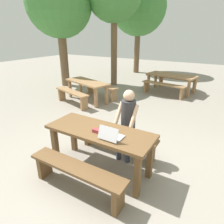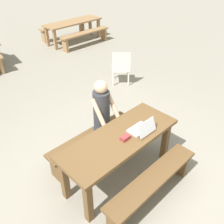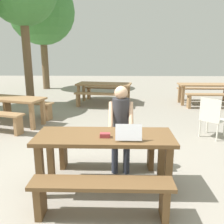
{
  "view_description": "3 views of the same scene",
  "coord_description": "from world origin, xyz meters",
  "views": [
    {
      "loc": [
        1.66,
        -2.38,
        2.26
      ],
      "look_at": [
        0.09,
        0.25,
        1.03
      ],
      "focal_mm": 31.62,
      "sensor_mm": 36.0,
      "label": 1
    },
    {
      "loc": [
        -1.92,
        -1.8,
        3.02
      ],
      "look_at": [
        0.09,
        0.25,
        1.03
      ],
      "focal_mm": 39.67,
      "sensor_mm": 36.0,
      "label": 2
    },
    {
      "loc": [
        0.18,
        -3.07,
        1.88
      ],
      "look_at": [
        0.09,
        0.25,
        1.03
      ],
      "focal_mm": 39.46,
      "sensor_mm": 36.0,
      "label": 3
    }
  ],
  "objects": [
    {
      "name": "bench_distant_south",
      "position": [
        3.35,
        4.87,
        0.36
      ],
      "size": [
        1.91,
        0.31,
        0.48
      ],
      "rotation": [
        0.0,
        0.0,
        -0.01
      ],
      "color": "#9E754C",
      "rests_on": "ground"
    },
    {
      "name": "person_seated",
      "position": [
        0.22,
        0.58,
        0.77
      ],
      "size": [
        0.37,
        0.39,
        1.34
      ],
      "color": "#333847",
      "rests_on": "ground"
    },
    {
      "name": "picnic_table_distant",
      "position": [
        3.36,
        5.52,
        0.61
      ],
      "size": [
        2.12,
        0.7,
        0.71
      ],
      "rotation": [
        0.0,
        0.0,
        -0.01
      ],
      "color": "#9E754C",
      "rests_on": "ground"
    },
    {
      "name": "bench_near",
      "position": [
        0.0,
        -0.62,
        0.33
      ],
      "size": [
        1.61,
        0.3,
        0.45
      ],
      "color": "brown",
      "rests_on": "ground"
    },
    {
      "name": "bench_distant_north",
      "position": [
        3.36,
        6.16,
        0.36
      ],
      "size": [
        1.91,
        0.31,
        0.48
      ],
      "rotation": [
        0.0,
        0.0,
        -0.01
      ],
      "color": "#9E754C",
      "rests_on": "ground"
    },
    {
      "name": "bench_far",
      "position": [
        0.0,
        0.62,
        0.33
      ],
      "size": [
        1.61,
        0.3,
        0.45
      ],
      "color": "brown",
      "rests_on": "ground"
    },
    {
      "name": "ground_plane",
      "position": [
        0.0,
        0.0,
        0.0
      ],
      "size": [
        30.0,
        30.0,
        0.0
      ],
      "primitive_type": "plane",
      "color": "gray"
    },
    {
      "name": "laptop",
      "position": [
        0.31,
        -0.14,
        0.83
      ],
      "size": [
        0.33,
        0.29,
        0.21
      ],
      "rotation": [
        0.0,
        0.0,
        3.13
      ],
      "color": "silver",
      "rests_on": "picnic_table_front"
    },
    {
      "name": "picnic_table_front",
      "position": [
        0.0,
        0.0,
        0.65
      ],
      "size": [
        1.82,
        0.7,
        0.78
      ],
      "color": "brown",
      "rests_on": "ground"
    },
    {
      "name": "plastic_chair",
      "position": [
        2.19,
        2.07,
        0.46
      ],
      "size": [
        0.62,
        0.62,
        0.89
      ],
      "rotation": [
        0.0,
        0.0,
        2.39
      ],
      "color": "silver",
      "rests_on": "ground"
    },
    {
      "name": "small_pouch",
      "position": [
        0.01,
        -0.09,
        0.81
      ],
      "size": [
        0.13,
        0.08,
        0.06
      ],
      "color": "#993338",
      "rests_on": "picnic_table_front"
    }
  ]
}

